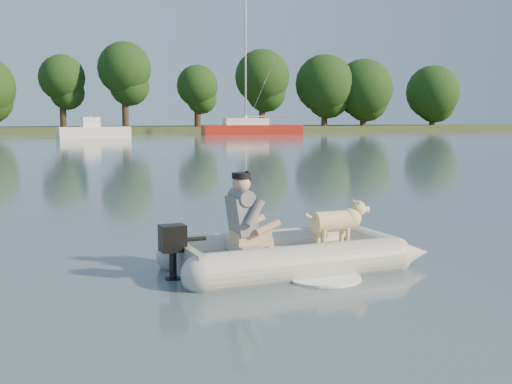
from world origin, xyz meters
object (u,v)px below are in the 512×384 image
object	(u,v)px
man	(243,212)
motorboat	(93,124)
dinghy	(293,224)
dog	(333,225)
sailboat	(251,129)

from	to	relation	value
man	motorboat	distance (m)	45.73
dinghy	motorboat	size ratio (longest dim) A/B	0.72
dog	sailboat	world-z (taller)	sailboat
dog	motorboat	world-z (taller)	motorboat
dinghy	dog	xyz separation A→B (m)	(0.58, 0.11, -0.06)
dog	dinghy	bearing A→B (deg)	-175.43
dog	motorboat	bearing A→B (deg)	84.76
man	dog	world-z (taller)	man
dinghy	sailboat	bearing A→B (deg)	68.01
dinghy	sailboat	world-z (taller)	sailboat
dog	sailboat	size ratio (longest dim) A/B	0.07
motorboat	sailboat	distance (m)	15.08
dinghy	man	size ratio (longest dim) A/B	4.31
dinghy	man	world-z (taller)	man
man	sailboat	world-z (taller)	sailboat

